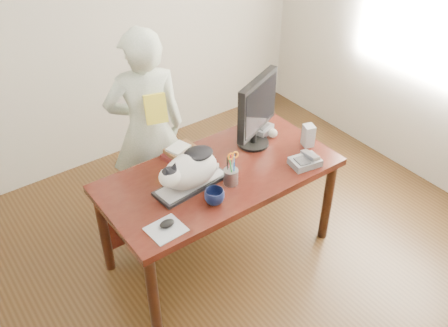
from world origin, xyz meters
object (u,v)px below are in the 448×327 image
Objects in this scene: baseball at (273,133)px; speaker at (308,135)px; keyboard at (191,184)px; phone at (305,161)px; cat at (189,170)px; pen_cup at (231,175)px; coffee_mug at (214,197)px; monitor at (257,109)px; calculator at (257,128)px; person at (147,130)px; mouse at (167,224)px; book_stack at (180,152)px; desk at (213,183)px.

speaker is at bearing -59.57° from baseball.
phone is (0.75, -0.27, 0.02)m from keyboard.
keyboard is 0.80m from phone.
cat is 0.28m from pen_cup.
phone is at bearing -3.28° from coffee_mug.
speaker is at bearing -60.26° from monitor.
pen_cup is 0.63m from baseball.
person is at bearing 127.59° from calculator.
monitor is at bearing -179.33° from baseball.
coffee_mug is at bearing -173.04° from phone.
keyboard is at bearing 32.22° from mouse.
person is (-0.05, 0.38, 0.00)m from book_stack.
baseball is at bearing 24.33° from coffee_mug.
monitor is (0.65, 0.13, 0.16)m from cat.
speaker is 0.91m from book_stack.
pen_cup is (0.22, -0.13, 0.05)m from keyboard.
pen_cup is 0.84m from person.
keyboard is at bearing 96.41° from coffee_mug.
baseball is 0.14m from calculator.
calculator is at bearing 100.16° from phone.
baseball is (0.80, 0.13, 0.02)m from keyboard.
pen_cup is 1.95× the size of coffee_mug.
speaker is at bearing 2.27° from mouse.
phone is at bearing -109.76° from calculator.
speaker is at bearing -37.42° from book_stack.
speaker is (0.93, -0.10, 0.07)m from keyboard.
pen_cup is at bearing 7.18° from mouse.
person is (-0.56, 0.58, -0.25)m from monitor.
book_stack is (0.12, 0.32, 0.02)m from keyboard.
desk is 6.60× the size of pen_cup.
monitor is at bearing 151.37° from person.
coffee_mug is 0.92m from person.
speaker reaches higher than desk.
calculator is at bearing 164.22° from person.
mouse is at bearing -171.54° from phone.
baseball is (0.05, 0.39, 0.00)m from phone.
phone is 3.27× the size of baseball.
baseball is at bearing 93.62° from phone.
book_stack reaches higher than mouse.
baseball is at bearing -25.97° from book_stack.
speaker is (0.95, -0.10, -0.06)m from cat.
cat is 0.31× the size of person.
pen_cup is 3.63× the size of baseball.
phone reaches higher than desk.
calculator is at bearing 134.87° from speaker.
coffee_mug is (0.03, -0.22, 0.03)m from keyboard.
person is (-0.16, 0.61, 0.19)m from desk.
phone is at bearing -25.24° from keyboard.
desk is at bearing 155.82° from phone.
desk is at bearing 56.47° from coffee_mug.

